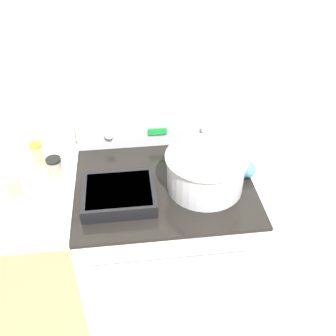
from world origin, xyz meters
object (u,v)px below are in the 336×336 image
object	(u,v)px
ladle	(247,169)
spice_jar_black_cap	(55,166)
casserole_dish	(119,194)
spice_jar_orange_cap	(38,154)
mixing_bowl	(206,170)
spice_jar_white_cap	(14,186)

from	to	relation	value
ladle	spice_jar_black_cap	bearing A→B (deg)	173.71
casserole_dish	spice_jar_orange_cap	world-z (taller)	spice_jar_orange_cap
mixing_bowl	spice_jar_black_cap	distance (m)	0.66
mixing_bowl	spice_jar_black_cap	world-z (taller)	mixing_bowl
casserole_dish	spice_jar_black_cap	world-z (taller)	spice_jar_black_cap
spice_jar_black_cap	spice_jar_white_cap	bearing A→B (deg)	-139.84
mixing_bowl	spice_jar_white_cap	distance (m)	0.79
mixing_bowl	spice_jar_white_cap	bearing A→B (deg)	178.19
spice_jar_orange_cap	ladle	bearing A→B (deg)	-10.69
ladle	spice_jar_white_cap	world-z (taller)	spice_jar_white_cap
casserole_dish	spice_jar_white_cap	bearing A→B (deg)	170.89
spice_jar_black_cap	spice_jar_orange_cap	xyz separation A→B (m)	(-0.08, 0.08, 0.01)
spice_jar_black_cap	spice_jar_orange_cap	world-z (taller)	spice_jar_orange_cap
casserole_dish	spice_jar_white_cap	world-z (taller)	spice_jar_white_cap
mixing_bowl	spice_jar_black_cap	xyz separation A→B (m)	(-0.64, 0.15, -0.04)
mixing_bowl	spice_jar_orange_cap	size ratio (longest dim) A/B	3.05
ladle	spice_jar_black_cap	world-z (taller)	spice_jar_black_cap
mixing_bowl	spice_jar_orange_cap	world-z (taller)	mixing_bowl
mixing_bowl	casserole_dish	world-z (taller)	mixing_bowl
ladle	spice_jar_white_cap	bearing A→B (deg)	-178.14
casserole_dish	ladle	xyz separation A→B (m)	(0.57, 0.10, 0.00)
casserole_dish	ladle	world-z (taller)	ladle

